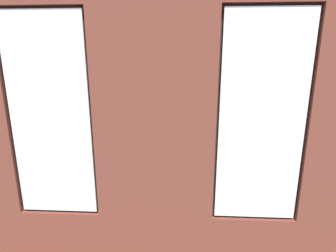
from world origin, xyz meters
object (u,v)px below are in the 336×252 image
object	(u,v)px
papasan_chair	(170,128)
remote_gray	(170,157)
table_plant_small	(162,150)
potted_plant_by_left_couch	(246,143)
coffee_table	(170,159)
potted_plant_mid_room_small	(205,150)
media_console	(64,149)
couch_left	(283,172)
couch_by_window	(172,209)
candle_jar	(175,157)
cup_ceramic	(189,154)
potted_plant_corner_near_left	(253,130)
tv_flatscreen	(62,123)
remote_black	(149,158)
potted_plant_near_tv	(66,144)

from	to	relation	value
papasan_chair	remote_gray	bearing A→B (deg)	92.64
table_plant_small	potted_plant_by_left_couch	size ratio (longest dim) A/B	0.29
coffee_table	potted_plant_mid_room_small	world-z (taller)	potted_plant_mid_room_small
potted_plant_mid_room_small	media_console	bearing A→B (deg)	-0.54
papasan_chair	couch_left	bearing A→B (deg)	129.36
couch_left	potted_plant_by_left_couch	bearing A→B (deg)	-165.08
couch_left	media_console	distance (m)	5.01
couch_by_window	candle_jar	distance (m)	1.77
cup_ceramic	potted_plant_corner_near_left	xyz separation A→B (m)	(-1.94, -2.30, -0.06)
coffee_table	potted_plant_by_left_couch	xyz separation A→B (m)	(-1.80, -0.86, 0.13)
tv_flatscreen	potted_plant_by_left_couch	world-z (taller)	tv_flatscreen
coffee_table	potted_plant_corner_near_left	distance (m)	3.38
coffee_table	table_plant_small	bearing A→B (deg)	-25.05
media_console	potted_plant_by_left_couch	size ratio (longest dim) A/B	1.53
cup_ceramic	potted_plant_corner_near_left	size ratio (longest dim) A/B	0.15
remote_black	media_console	world-z (taller)	media_console
couch_by_window	couch_left	xyz separation A→B (m)	(-2.08, -1.39, 0.00)
table_plant_small	potted_plant_mid_room_small	xyz separation A→B (m)	(-0.98, -0.61, -0.19)
cup_ceramic	potted_plant_mid_room_small	bearing A→B (deg)	-123.77
cup_ceramic	remote_black	xyz separation A→B (m)	(0.86, 0.23, -0.03)
potted_plant_near_tv	remote_black	bearing A→B (deg)	-173.65
couch_left	remote_black	xyz separation A→B (m)	(2.66, -0.37, 0.09)
couch_left	remote_gray	world-z (taller)	couch_left
cup_ceramic	potted_plant_near_tv	size ratio (longest dim) A/B	0.07
coffee_table	tv_flatscreen	world-z (taller)	tv_flatscreen
potted_plant_near_tv	potted_plant_by_left_couch	bearing A→B (deg)	-163.66
potted_plant_corner_near_left	remote_gray	bearing A→B (deg)	45.78
media_console	potted_plant_by_left_couch	world-z (taller)	potted_plant_by_left_couch
cup_ceramic	couch_by_window	bearing A→B (deg)	81.70
cup_ceramic	potted_plant_by_left_couch	bearing A→B (deg)	-152.12
potted_plant_by_left_couch	candle_jar	bearing A→B (deg)	29.68
coffee_table	media_console	distance (m)	2.76
papasan_chair	potted_plant_corner_near_left	distance (m)	2.46
potted_plant_mid_room_small	potted_plant_near_tv	distance (m)	3.11
potted_plant_mid_room_small	papasan_chair	bearing A→B (deg)	-61.27
cup_ceramic	candle_jar	bearing A→B (deg)	37.22
potted_plant_by_left_couch	remote_gray	bearing A→B (deg)	25.46
potted_plant_by_left_couch	potted_plant_corner_near_left	distance (m)	1.66
candle_jar	papasan_chair	bearing A→B (deg)	-84.86
couch_left	cup_ceramic	size ratio (longest dim) A/B	20.04
remote_gray	potted_plant_mid_room_small	world-z (taller)	potted_plant_mid_room_small
couch_by_window	potted_plant_mid_room_small	xyz separation A→B (m)	(-0.67, -2.56, 0.01)
couch_by_window	potted_plant_by_left_couch	size ratio (longest dim) A/B	2.69
couch_by_window	cup_ceramic	bearing A→B (deg)	-98.30
remote_gray	papasan_chair	world-z (taller)	papasan_chair
table_plant_small	remote_black	distance (m)	0.34
couch_by_window	remote_black	xyz separation A→B (m)	(0.57, -1.76, 0.09)
couch_left	potted_plant_by_left_couch	size ratio (longest dim) A/B	2.42
coffee_table	couch_left	bearing A→B (deg)	167.89
couch_left	potted_plant_by_left_couch	world-z (taller)	couch_left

